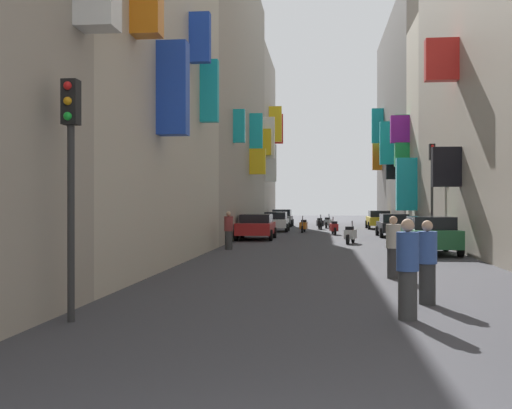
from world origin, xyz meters
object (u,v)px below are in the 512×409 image
(parked_car_white, at_px, (276,221))
(scooter_black, at_px, (320,223))
(parked_car_grey, at_px, (282,217))
(scooter_white, at_px, (350,234))
(scooter_silver, at_px, (328,222))
(pedestrian_crossing, at_px, (229,231))
(scooter_red, at_px, (334,227))
(scooter_orange, at_px, (303,226))
(traffic_light_far_corner, at_px, (432,177))
(parked_car_black, at_px, (394,225))
(pedestrian_mid_street, at_px, (393,247))
(parked_car_green, at_px, (430,234))
(pedestrian_far_away, at_px, (427,263))
(traffic_light_near_corner, at_px, (71,156))
(pedestrian_near_right, at_px, (408,269))
(parked_car_red, at_px, (256,226))
(parked_car_yellow, at_px, (379,219))

(parked_car_white, distance_m, scooter_black, 4.94)
(parked_car_grey, height_order, scooter_white, parked_car_grey)
(scooter_silver, height_order, pedestrian_crossing, pedestrian_crossing)
(scooter_red, height_order, scooter_silver, same)
(parked_car_grey, xyz_separation_m, scooter_red, (4.14, -14.20, -0.30))
(scooter_black, xyz_separation_m, scooter_orange, (-1.10, -5.15, 0.00))
(parked_car_grey, height_order, parked_car_white, parked_car_grey)
(scooter_black, distance_m, traffic_light_far_corner, 19.32)
(parked_car_black, height_order, pedestrian_crossing, pedestrian_crossing)
(traffic_light_far_corner, bearing_deg, scooter_red, 112.79)
(pedestrian_mid_street, height_order, traffic_light_far_corner, traffic_light_far_corner)
(parked_car_green, bearing_deg, pedestrian_far_away, -99.64)
(traffic_light_near_corner, bearing_deg, parked_car_grey, 88.98)
(parked_car_green, distance_m, scooter_white, 6.63)
(scooter_orange, relative_size, pedestrian_near_right, 1.14)
(scooter_red, bearing_deg, traffic_light_near_corner, -99.30)
(pedestrian_mid_street, bearing_deg, parked_car_red, 107.00)
(scooter_black, bearing_deg, parked_car_white, -128.63)
(pedestrian_mid_street, xyz_separation_m, pedestrian_far_away, (0.18, -4.25, -0.00))
(scooter_black, bearing_deg, scooter_orange, -102.11)
(parked_car_green, relative_size, parked_car_black, 1.03)
(parked_car_red, bearing_deg, traffic_light_near_corner, -91.40)
(parked_car_red, height_order, scooter_white, parked_car_red)
(pedestrian_crossing, bearing_deg, scooter_orange, 80.58)
(scooter_white, bearing_deg, pedestrian_far_away, -88.01)
(pedestrian_mid_street, xyz_separation_m, traffic_light_far_corner, (3.21, 13.14, 2.36))
(parked_car_black, xyz_separation_m, pedestrian_mid_street, (-2.35, -21.15, 0.10))
(pedestrian_far_away, bearing_deg, parked_car_green, 80.36)
(parked_car_green, distance_m, pedestrian_mid_street, 8.74)
(parked_car_yellow, distance_m, parked_car_green, 24.56)
(pedestrian_crossing, height_order, pedestrian_mid_street, pedestrian_mid_street)
(parked_car_white, xyz_separation_m, scooter_red, (3.97, -4.33, -0.26))
(parked_car_grey, height_order, parked_car_yellow, parked_car_grey)
(parked_car_yellow, height_order, traffic_light_far_corner, traffic_light_far_corner)
(scooter_black, relative_size, traffic_light_far_corner, 0.38)
(traffic_light_near_corner, bearing_deg, parked_car_green, 61.18)
(parked_car_red, distance_m, pedestrian_far_away, 22.69)
(scooter_black, height_order, scooter_silver, same)
(parked_car_green, distance_m, pedestrian_near_right, 14.69)
(scooter_white, height_order, scooter_orange, same)
(parked_car_green, height_order, scooter_white, parked_car_green)
(pedestrian_crossing, bearing_deg, traffic_light_near_corner, -90.72)
(parked_car_green, height_order, scooter_red, parked_car_green)
(scooter_black, bearing_deg, parked_car_green, -79.44)
(parked_car_green, bearing_deg, parked_car_black, 89.91)
(parked_car_red, height_order, parked_car_white, parked_car_red)
(pedestrian_crossing, distance_m, traffic_light_near_corner, 16.84)
(pedestrian_crossing, distance_m, pedestrian_mid_street, 11.54)
(parked_car_yellow, relative_size, traffic_light_near_corner, 1.05)
(parked_car_black, xyz_separation_m, scooter_silver, (-3.71, 13.07, -0.26))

